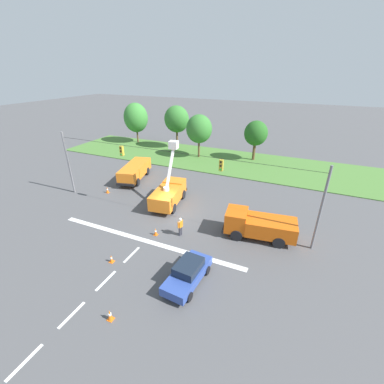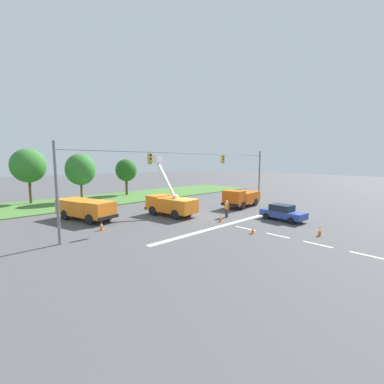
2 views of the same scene
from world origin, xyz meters
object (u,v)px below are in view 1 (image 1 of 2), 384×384
tree_far_west (136,118)px  traffic_cone_foreground_right (156,232)px  tree_centre (199,129)px  utility_truck_bucket_lift (169,192)px  tree_west (177,119)px  traffic_cone_mid_left (107,190)px  tree_east (256,133)px  traffic_cone_foreground_left (110,315)px  traffic_cone_mid_right (111,259)px  sedan_blue (188,273)px  utility_truck_support_near (135,171)px  utility_truck_support_far (258,225)px  road_worker (180,226)px

tree_far_west → traffic_cone_foreground_right: 32.21m
tree_centre → utility_truck_bucket_lift: (3.20, -16.09, -3.29)m
tree_west → tree_centre: 6.57m
utility_truck_bucket_lift → traffic_cone_mid_left: (-7.98, -0.56, -0.98)m
tree_west → tree_east: (14.13, -1.10, -0.93)m
tree_centre → traffic_cone_mid_left: 17.84m
traffic_cone_mid_left → traffic_cone_foreground_left: bearing=-49.1°
tree_east → traffic_cone_foreground_left: size_ratio=8.06×
tree_east → traffic_cone_mid_right: (-4.87, -28.28, -3.97)m
tree_far_west → sedan_blue: tree_far_west is taller
tree_east → traffic_cone_foreground_right: bearing=-98.6°
traffic_cone_mid_right → tree_east: bearing=80.2°
traffic_cone_foreground_left → tree_centre: bearing=102.8°
utility_truck_support_near → traffic_cone_foreground_left: size_ratio=9.21×
traffic_cone_foreground_right → traffic_cone_mid_left: (-9.63, 5.02, 0.04)m
tree_centre → traffic_cone_foreground_right: 22.62m
tree_far_west → sedan_blue: (24.27, -29.19, -4.00)m
traffic_cone_mid_left → traffic_cone_foreground_right: bearing=-27.5°
traffic_cone_foreground_left → traffic_cone_mid_left: bearing=130.9°
sedan_blue → utility_truck_support_near: bearing=135.6°
utility_truck_support_far → sedan_blue: 7.98m
tree_east → utility_truck_support_far: 21.21m
tree_east → traffic_cone_foreground_right: tree_east is taller
tree_west → traffic_cone_foreground_left: tree_west is taller
utility_truck_support_far → traffic_cone_foreground_right: bearing=-157.4°
tree_centre → road_worker: bearing=-71.7°
tree_far_west → traffic_cone_foreground_left: bearing=-57.7°
traffic_cone_mid_left → traffic_cone_mid_right: 12.61m
tree_east → traffic_cone_mid_left: 23.39m
tree_east → traffic_cone_mid_right: bearing=-99.8°
tree_far_west → traffic_cone_foreground_left: size_ratio=9.75×
utility_truck_bucket_lift → tree_far_west: bearing=131.8°
tree_west → sedan_blue: 32.98m
tree_west → utility_truck_support_far: 28.84m
utility_truck_support_far → traffic_cone_mid_left: (-17.85, 1.61, -0.82)m
tree_far_west → tree_east: 23.03m
tree_west → traffic_cone_mid_right: size_ratio=11.51×
tree_centre → utility_truck_support_far: size_ratio=1.09×
utility_truck_support_far → traffic_cone_mid_left: 17.94m
utility_truck_bucket_lift → traffic_cone_mid_left: utility_truck_bucket_lift is taller
utility_truck_bucket_lift → road_worker: size_ratio=3.64×
tree_east → utility_truck_support_near: size_ratio=0.88×
tree_west → sedan_blue: size_ratio=1.70×
sedan_blue → traffic_cone_mid_right: 6.20m
traffic_cone_mid_left → road_worker: bearing=-19.6°
tree_far_west → road_worker: bearing=-48.9°
tree_west → utility_truck_bucket_lift: (8.85, -19.41, -3.84)m
tree_far_west → sedan_blue: bearing=-50.3°
tree_west → traffic_cone_foreground_left: 35.96m
sedan_blue → traffic_cone_mid_left: size_ratio=5.70×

